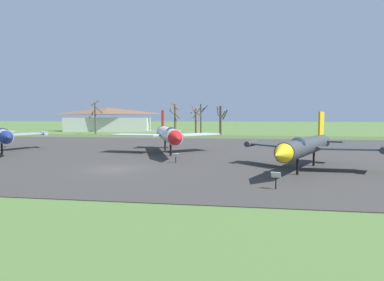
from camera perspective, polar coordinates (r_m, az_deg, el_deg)
ground_plane at (r=28.41m, az=-13.20°, el=-4.91°), size 600.00×600.00×0.00m
asphalt_apron at (r=42.67m, az=-5.52°, el=-1.81°), size 81.52×50.38×0.05m
grass_verge_strip at (r=73.19m, az=0.60°, el=0.66°), size 141.52×12.00×0.06m
jet_fighter_front_left at (r=28.23m, az=19.05°, el=-0.89°), size 11.28×13.76×4.90m
info_placard_front_left at (r=20.58m, az=14.30°, el=-6.35°), size 0.63×0.41×1.10m
jet_fighter_front_right at (r=39.30m, az=-4.15°, el=1.12°), size 13.02×16.74×5.30m
info_placard_front_right at (r=31.32m, az=-2.83°, el=-2.84°), size 0.65×0.41×0.96m
bare_tree_far_left at (r=89.27m, az=-16.40°, el=4.04°), size 3.30×3.28×8.81m
bare_tree_left_of_center at (r=82.82m, az=-2.96°, el=4.04°), size 2.93×2.89×7.94m
bare_tree_center at (r=76.79m, az=0.67°, el=3.56°), size 2.67×2.67×7.30m
bare_tree_right_of_center at (r=81.25m, az=1.58°, el=3.93°), size 3.45×3.43×7.60m
bare_tree_far_right at (r=81.36m, az=5.00°, el=3.69°), size 2.85×2.81×7.09m
visitor_building at (r=106.93m, az=-14.28°, el=3.53°), size 27.84×13.29×7.38m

